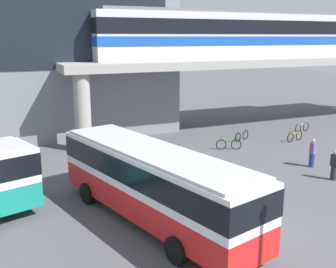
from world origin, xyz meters
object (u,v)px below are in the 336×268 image
at_px(bicycle_silver, 302,127).
at_px(train, 242,34).
at_px(bicycle_orange, 295,136).
at_px(pedestrian_by_bike_rack, 334,166).
at_px(bus_main, 152,178).
at_px(bicycle_blue, 242,136).
at_px(bicycle_black, 170,154).
at_px(bicycle_green, 229,144).
at_px(pedestrian_waiting_near_stop, 312,154).

bearing_deg(bicycle_silver, train, 133.48).
relative_size(bicycle_orange, bicycle_silver, 1.00).
relative_size(train, pedestrian_by_bike_rack, 15.40).
relative_size(bus_main, bicycle_orange, 6.43).
height_order(bicycle_orange, bicycle_silver, same).
bearing_deg(bicycle_blue, bicycle_black, -161.56).
height_order(bus_main, bicycle_silver, bus_main).
height_order(bicycle_green, bicycle_silver, same).
xyz_separation_m(bicycle_green, bicycle_orange, (5.80, -0.03, 0.00)).
xyz_separation_m(bicycle_orange, bicycle_black, (-10.56, -0.57, 0.00)).
relative_size(bicycle_orange, pedestrian_waiting_near_stop, 1.02).
distance_m(train, bicycle_green, 10.78).
distance_m(bicycle_blue, bicycle_black, 7.38).
bearing_deg(bicycle_blue, bicycle_silver, 4.22).
xyz_separation_m(train, bicycle_black, (-9.58, -6.65, -7.51)).
bearing_deg(bicycle_green, pedestrian_waiting_near_stop, -64.93).
bearing_deg(pedestrian_waiting_near_stop, bicycle_orange, 58.18).
distance_m(bicycle_green, bicycle_silver, 8.76).
xyz_separation_m(bicycle_silver, pedestrian_waiting_near_stop, (-5.98, -7.54, 0.46)).
bearing_deg(bicycle_black, bicycle_orange, 3.10).
bearing_deg(bicycle_orange, train, 99.11).
xyz_separation_m(bicycle_green, pedestrian_by_bike_rack, (1.96, -7.59, 0.41)).
height_order(train, bicycle_green, train).
xyz_separation_m(bicycle_green, bicycle_silver, (8.48, 2.19, 0.00)).
relative_size(bicycle_orange, bicycle_black, 1.03).
relative_size(bicycle_blue, bicycle_black, 0.97).
relative_size(bicycle_black, bicycle_silver, 0.97).
distance_m(train, pedestrian_by_bike_rack, 15.64).
bearing_deg(pedestrian_by_bike_rack, bicycle_black, 133.93).
relative_size(train, bicycle_black, 14.84).
relative_size(bicycle_green, pedestrian_by_bike_rack, 1.01).
bearing_deg(bicycle_green, train, 51.43).
bearing_deg(pedestrian_by_bike_rack, bicycle_silver, 56.30).
bearing_deg(train, bicycle_orange, -80.89).
bearing_deg(bicycle_blue, bicycle_orange, -26.33).
height_order(bicycle_green, bicycle_blue, same).
bearing_deg(pedestrian_by_bike_rack, bicycle_green, 104.52).
bearing_deg(bicycle_silver, bus_main, -148.82).
bearing_deg(bicycle_blue, bicycle_green, -142.32).
height_order(train, pedestrian_waiting_near_stop, train).
relative_size(bicycle_black, pedestrian_by_bike_rack, 1.04).
relative_size(bus_main, bicycle_black, 6.60).
height_order(train, bicycle_silver, train).
xyz_separation_m(bicycle_orange, pedestrian_waiting_near_stop, (-3.30, -5.31, 0.46)).
distance_m(bicycle_green, bicycle_blue, 2.83).
xyz_separation_m(bicycle_blue, bicycle_orange, (3.56, -1.76, 0.00)).
bearing_deg(bicycle_orange, pedestrian_waiting_near_stop, -121.82).
xyz_separation_m(bus_main, bicycle_black, (4.29, 7.82, -1.63)).
bearing_deg(train, bicycle_black, -145.23).
distance_m(bicycle_black, pedestrian_waiting_near_stop, 8.69).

